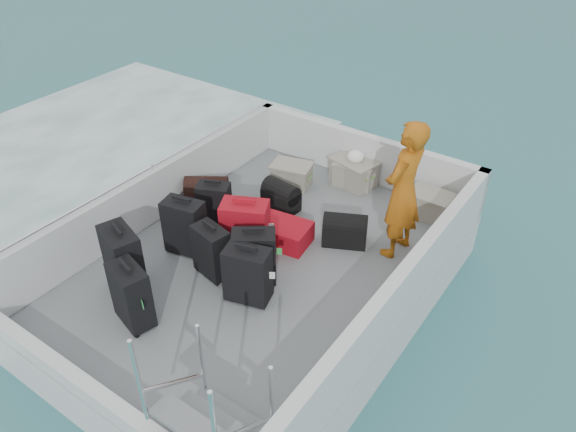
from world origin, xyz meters
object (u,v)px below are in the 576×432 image
object	(u,v)px
suitcase_1	(185,227)
suitcase_8	(282,233)
suitcase_7	(254,257)
suitcase_0	(123,262)
suitcase_5	(245,230)
crate_0	(292,176)
suitcase_2	(214,205)
crate_1	(354,172)
suitcase_6	(248,275)
passenger	(403,191)
crate_3	(429,206)
suitcase_3	(131,296)
suitcase_4	(212,252)
crate_2	(354,174)

from	to	relation	value
suitcase_1	suitcase_8	bearing A→B (deg)	32.92
suitcase_7	suitcase_0	bearing A→B (deg)	-175.51
suitcase_5	suitcase_8	distance (m)	0.56
crate_0	suitcase_8	bearing A→B (deg)	-60.37
suitcase_2	crate_1	distance (m)	2.15
suitcase_1	suitcase_5	bearing A→B (deg)	16.94
suitcase_1	suitcase_2	size ratio (longest dim) A/B	1.20
suitcase_6	passenger	world-z (taller)	passenger
suitcase_7	crate_0	distance (m)	2.12
suitcase_0	suitcase_1	world-z (taller)	suitcase_0
suitcase_6	crate_1	size ratio (longest dim) A/B	1.11
crate_3	passenger	world-z (taller)	passenger
suitcase_3	suitcase_4	world-z (taller)	suitcase_3
suitcase_4	suitcase_5	distance (m)	0.50
suitcase_1	suitcase_6	world-z (taller)	suitcase_1
crate_2	passenger	distance (m)	1.74
suitcase_1	crate_1	xyz separation A→B (m)	(0.87, 2.54, -0.18)
suitcase_7	passenger	bearing A→B (deg)	16.81
suitcase_0	suitcase_4	world-z (taller)	suitcase_0
suitcase_5	crate_1	size ratio (longest dim) A/B	1.24
suitcase_8	crate_1	bearing A→B (deg)	-9.29
suitcase_6	passenger	size ratio (longest dim) A/B	0.39
crate_1	suitcase_0	bearing A→B (deg)	-105.32
suitcase_6	crate_0	world-z (taller)	suitcase_6
suitcase_3	crate_1	size ratio (longest dim) A/B	1.18
crate_1	suitcase_7	bearing A→B (deg)	-86.88
suitcase_0	suitcase_6	size ratio (longest dim) A/B	1.19
suitcase_5	crate_1	world-z (taller)	suitcase_5
suitcase_1	crate_0	size ratio (longest dim) A/B	1.37
suitcase_3	passenger	world-z (taller)	passenger
crate_1	crate_0	bearing A→B (deg)	-141.65
crate_1	suitcase_2	bearing A→B (deg)	-116.72
suitcase_4	suitcase_6	world-z (taller)	suitcase_6
suitcase_2	suitcase_5	world-z (taller)	suitcase_5
crate_2	crate_3	size ratio (longest dim) A/B	1.05
suitcase_6	suitcase_0	bearing A→B (deg)	-167.23
suitcase_7	crate_1	size ratio (longest dim) A/B	1.12
suitcase_7	crate_2	distance (m)	2.50
suitcase_7	suitcase_6	bearing A→B (deg)	-101.88
suitcase_0	suitcase_6	bearing A→B (deg)	47.56
suitcase_6	suitcase_3	bearing A→B (deg)	-144.41
crate_3	suitcase_2	bearing A→B (deg)	-140.93
suitcase_7	crate_0	size ratio (longest dim) A/B	1.29
suitcase_3	crate_0	world-z (taller)	suitcase_3
suitcase_2	suitcase_5	bearing A→B (deg)	-46.07
suitcase_6	suitcase_8	distance (m)	1.11
suitcase_1	suitcase_6	size ratio (longest dim) A/B	1.07
crate_1	crate_3	size ratio (longest dim) A/B	1.15
suitcase_5	suitcase_2	bearing A→B (deg)	133.51
suitcase_3	crate_2	distance (m)	3.76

